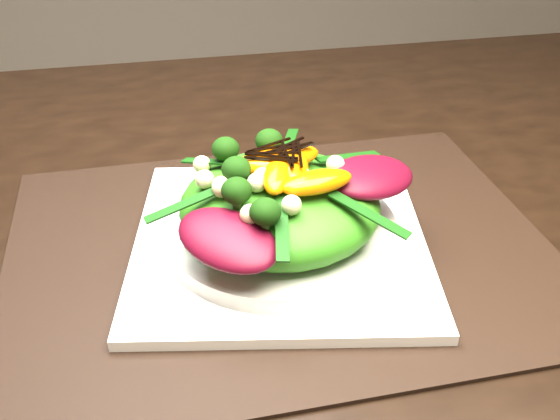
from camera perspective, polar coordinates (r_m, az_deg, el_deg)
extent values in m
cube|color=black|center=(0.81, 12.08, 1.85)|extent=(1.60, 0.90, 0.75)
cube|color=black|center=(0.66, 0.00, -3.30)|extent=(0.54, 0.41, 0.00)
cube|color=white|center=(0.65, 0.00, -2.76)|extent=(0.33, 0.33, 0.01)
cylinder|color=silver|center=(0.64, 0.00, -1.75)|extent=(0.25, 0.25, 0.02)
ellipsoid|color=#357B17|center=(0.63, 0.00, 0.44)|extent=(0.21, 0.21, 0.07)
ellipsoid|color=#4A0716|center=(0.63, 7.89, 2.89)|extent=(0.11, 0.09, 0.02)
ellipsoid|color=#DF5F03|center=(0.62, -2.25, 4.48)|extent=(0.07, 0.06, 0.02)
sphere|color=black|center=(0.62, -5.72, 4.37)|extent=(0.04, 0.04, 0.04)
sphere|color=beige|center=(0.59, 3.15, 2.37)|extent=(0.02, 0.02, 0.02)
cube|color=black|center=(0.62, -2.27, 5.28)|extent=(0.04, 0.03, 0.00)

